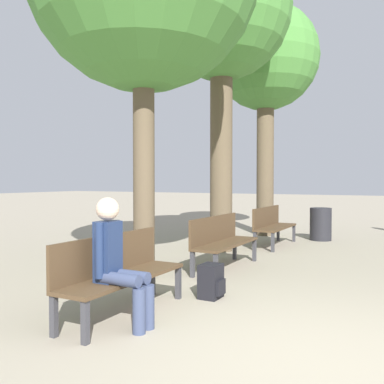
{
  "coord_description": "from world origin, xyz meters",
  "views": [
    {
      "loc": [
        0.66,
        -3.43,
        1.47
      ],
      "look_at": [
        -4.07,
        5.48,
        1.19
      ],
      "focal_mm": 40.0,
      "sensor_mm": 36.0,
      "label": 1
    }
  ],
  "objects_px": {
    "tree_row_1": "(221,15)",
    "person_seated": "(117,258)",
    "backpack": "(211,281)",
    "bench_row_0": "(118,269)",
    "bench_row_1": "(221,238)",
    "trash_bin": "(321,224)",
    "tree_row_2": "(266,61)",
    "bench_row_2": "(272,223)"
  },
  "relations": [
    {
      "from": "bench_row_0",
      "to": "person_seated",
      "type": "xyz_separation_m",
      "value": [
        0.23,
        -0.31,
        0.18
      ]
    },
    {
      "from": "tree_row_1",
      "to": "backpack",
      "type": "bearing_deg",
      "value": -67.85
    },
    {
      "from": "tree_row_1",
      "to": "trash_bin",
      "type": "bearing_deg",
      "value": 59.34
    },
    {
      "from": "tree_row_1",
      "to": "tree_row_2",
      "type": "relative_size",
      "value": 1.05
    },
    {
      "from": "bench_row_1",
      "to": "bench_row_2",
      "type": "relative_size",
      "value": 1.0
    },
    {
      "from": "tree_row_1",
      "to": "bench_row_1",
      "type": "bearing_deg",
      "value": -65.9
    },
    {
      "from": "backpack",
      "to": "bench_row_1",
      "type": "bearing_deg",
      "value": 110.28
    },
    {
      "from": "person_seated",
      "to": "backpack",
      "type": "bearing_deg",
      "value": 73.66
    },
    {
      "from": "bench_row_1",
      "to": "trash_bin",
      "type": "distance_m",
      "value": 4.24
    },
    {
      "from": "tree_row_1",
      "to": "bench_row_0",
      "type": "bearing_deg",
      "value": -80.69
    },
    {
      "from": "bench_row_2",
      "to": "tree_row_2",
      "type": "bearing_deg",
      "value": 112.91
    },
    {
      "from": "person_seated",
      "to": "trash_bin",
      "type": "distance_m",
      "value": 7.28
    },
    {
      "from": "trash_bin",
      "to": "bench_row_0",
      "type": "bearing_deg",
      "value": -96.57
    },
    {
      "from": "bench_row_1",
      "to": "bench_row_2",
      "type": "xyz_separation_m",
      "value": [
        0.0,
        2.78,
        0.0
      ]
    },
    {
      "from": "bench_row_1",
      "to": "bench_row_2",
      "type": "distance_m",
      "value": 2.78
    },
    {
      "from": "backpack",
      "to": "trash_bin",
      "type": "xyz_separation_m",
      "value": [
        0.16,
        5.88,
        0.19
      ]
    },
    {
      "from": "bench_row_0",
      "to": "person_seated",
      "type": "height_order",
      "value": "person_seated"
    },
    {
      "from": "person_seated",
      "to": "tree_row_1",
      "type": "bearing_deg",
      "value": 101.48
    },
    {
      "from": "tree_row_2",
      "to": "tree_row_1",
      "type": "bearing_deg",
      "value": -90.0
    },
    {
      "from": "bench_row_2",
      "to": "bench_row_1",
      "type": "bearing_deg",
      "value": -90.0
    },
    {
      "from": "backpack",
      "to": "bench_row_2",
      "type": "bearing_deg",
      "value": 98.04
    },
    {
      "from": "backpack",
      "to": "trash_bin",
      "type": "distance_m",
      "value": 5.89
    },
    {
      "from": "bench_row_0",
      "to": "tree_row_2",
      "type": "relative_size",
      "value": 0.29
    },
    {
      "from": "tree_row_2",
      "to": "backpack",
      "type": "xyz_separation_m",
      "value": [
        1.35,
        -6.19,
        -4.42
      ]
    },
    {
      "from": "tree_row_2",
      "to": "trash_bin",
      "type": "xyz_separation_m",
      "value": [
        1.52,
        -0.31,
        -4.23
      ]
    },
    {
      "from": "bench_row_0",
      "to": "bench_row_2",
      "type": "bearing_deg",
      "value": 90.0
    },
    {
      "from": "tree_row_2",
      "to": "trash_bin",
      "type": "height_order",
      "value": "tree_row_2"
    },
    {
      "from": "tree_row_2",
      "to": "backpack",
      "type": "height_order",
      "value": "tree_row_2"
    },
    {
      "from": "bench_row_2",
      "to": "person_seated",
      "type": "relative_size",
      "value": 1.36
    },
    {
      "from": "bench_row_1",
      "to": "bench_row_2",
      "type": "bearing_deg",
      "value": 90.0
    },
    {
      "from": "tree_row_1",
      "to": "person_seated",
      "type": "relative_size",
      "value": 4.94
    },
    {
      "from": "person_seated",
      "to": "bench_row_1",
      "type": "bearing_deg",
      "value": 94.34
    },
    {
      "from": "bench_row_2",
      "to": "backpack",
      "type": "distance_m",
      "value": 4.55
    },
    {
      "from": "bench_row_1",
      "to": "tree_row_1",
      "type": "height_order",
      "value": "tree_row_1"
    },
    {
      "from": "tree_row_1",
      "to": "tree_row_2",
      "type": "height_order",
      "value": "tree_row_1"
    },
    {
      "from": "person_seated",
      "to": "backpack",
      "type": "relative_size",
      "value": 3.06
    },
    {
      "from": "bench_row_0",
      "to": "tree_row_2",
      "type": "xyz_separation_m",
      "value": [
        -0.72,
        7.25,
        4.13
      ]
    },
    {
      "from": "bench_row_0",
      "to": "bench_row_1",
      "type": "relative_size",
      "value": 1.0
    },
    {
      "from": "trash_bin",
      "to": "bench_row_2",
      "type": "bearing_deg",
      "value": -119.92
    },
    {
      "from": "bench_row_0",
      "to": "bench_row_1",
      "type": "xyz_separation_m",
      "value": [
        0.0,
        2.78,
        0.0
      ]
    },
    {
      "from": "bench_row_2",
      "to": "person_seated",
      "type": "distance_m",
      "value": 5.87
    },
    {
      "from": "bench_row_0",
      "to": "bench_row_1",
      "type": "height_order",
      "value": "same"
    }
  ]
}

